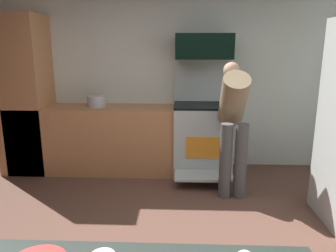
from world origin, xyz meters
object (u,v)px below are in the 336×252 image
microwave (204,47)px  person_cook (233,118)px  oven_range (202,136)px  stock_pot (97,101)px

microwave → person_cook: size_ratio=0.49×
oven_range → person_cook: oven_range is taller
oven_range → microwave: 1.19m
microwave → oven_range: bearing=-90.0°
stock_pot → oven_range: bearing=-0.5°
person_cook → stock_pot: person_cook is taller
oven_range → microwave: size_ratio=2.07×
person_cook → oven_range: bearing=115.8°
oven_range → microwave: (-0.00, 0.09, 1.18)m
stock_pot → person_cook: bearing=-20.3°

